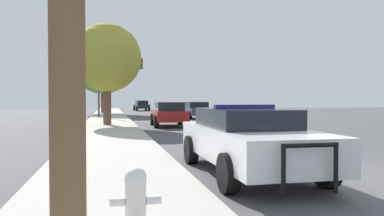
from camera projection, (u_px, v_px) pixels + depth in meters
ground_plane at (366, 176)px, 7.72m from camera, size 110.00×110.00×0.00m
sidewalk_left at (114, 186)px, 6.60m from camera, size 3.00×110.00×0.13m
police_car at (247, 138)px, 8.01m from camera, size 2.11×5.00×1.48m
fire_hydrant at (136, 197)px, 4.13m from camera, size 0.56×0.25×0.72m
traffic_light at (117, 74)px, 31.45m from camera, size 3.73×0.35×5.10m
car_background_midblock at (169, 114)px, 21.82m from camera, size 2.04×4.02×1.42m
car_background_oncoming at (197, 110)px, 30.49m from camera, size 1.99×3.99×1.36m
car_background_distant at (142, 105)px, 50.95m from camera, size 2.09×4.19×1.40m
tree_sidewalk_mid at (107, 58)px, 21.44m from camera, size 3.94×3.94×5.82m
tree_sidewalk_far at (103, 65)px, 39.30m from camera, size 6.13×6.13×8.12m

